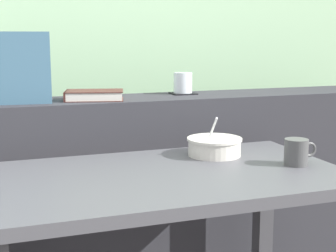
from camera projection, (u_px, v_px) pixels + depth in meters
The scene contains 8 objects.
dark_console_ledge at pixel (130, 203), 2.10m from camera, with size 2.80×0.29×0.88m, color #2D2D33.
breakfast_table at pixel (165, 212), 1.54m from camera, with size 1.09×0.62×0.72m.
coaster_square at pixel (183, 93), 2.15m from camera, with size 0.10×0.10×0.01m, color black.
juice_glass at pixel (183, 83), 2.14m from camera, with size 0.08×0.08×0.09m.
closed_book at pixel (94, 95), 1.95m from camera, with size 0.25×0.19×0.04m.
throw_pillow at pixel (6, 68), 1.84m from camera, with size 0.32×0.14×0.26m, color #426B84.
soup_bowl at pixel (214, 147), 1.74m from camera, with size 0.19×0.19×0.14m.
ceramic_mug at pixel (297, 152), 1.61m from camera, with size 0.11×0.08×0.08m.
Camera 1 is at (-0.52, -1.40, 1.13)m, focal length 53.76 mm.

